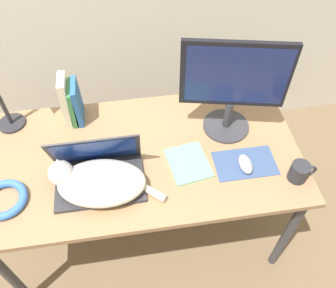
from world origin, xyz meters
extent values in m
plane|color=brown|center=(0.00, 0.00, 0.00)|extent=(12.00, 12.00, 0.00)
cube|color=#93704C|center=(0.00, 0.37, 0.70)|extent=(1.45, 0.75, 0.03)
cylinder|color=#38383D|center=(-0.68, 0.05, 0.34)|extent=(0.04, 0.04, 0.69)
cylinder|color=#38383D|center=(0.68, 0.05, 0.34)|extent=(0.04, 0.04, 0.69)
cylinder|color=#38383D|center=(-0.68, 0.70, 0.34)|extent=(0.04, 0.04, 0.69)
cylinder|color=#38383D|center=(0.68, 0.70, 0.34)|extent=(0.04, 0.04, 0.69)
cube|color=#2D2D33|center=(-0.19, 0.24, 0.72)|extent=(0.38, 0.25, 0.02)
cube|color=#28282D|center=(-0.19, 0.23, 0.73)|extent=(0.31, 0.13, 0.00)
cube|color=#2D2D33|center=(-0.19, 0.32, 0.85)|extent=(0.38, 0.10, 0.23)
cube|color=navy|center=(-0.19, 0.32, 0.85)|extent=(0.34, 0.08, 0.20)
ellipsoid|color=beige|center=(-0.18, 0.21, 0.77)|extent=(0.39, 0.28, 0.11)
sphere|color=beige|center=(-0.34, 0.26, 0.80)|extent=(0.11, 0.11, 0.11)
cone|color=beige|center=(-0.35, 0.29, 0.84)|extent=(0.04, 0.04, 0.03)
cone|color=beige|center=(-0.35, 0.24, 0.84)|extent=(0.04, 0.04, 0.03)
cylinder|color=beige|center=(0.02, 0.16, 0.73)|extent=(0.13, 0.12, 0.03)
cylinder|color=#333338|center=(0.42, 0.48, 0.72)|extent=(0.22, 0.22, 0.01)
cylinder|color=#333338|center=(0.42, 0.48, 0.80)|extent=(0.04, 0.04, 0.15)
cube|color=black|center=(0.42, 0.48, 1.04)|extent=(0.46, 0.12, 0.33)
cube|color=navy|center=(0.43, 0.47, 1.04)|extent=(0.42, 0.09, 0.29)
cube|color=#384C75|center=(0.45, 0.25, 0.72)|extent=(0.27, 0.17, 0.00)
ellipsoid|color=#99999E|center=(0.45, 0.24, 0.73)|extent=(0.06, 0.11, 0.03)
cube|color=beige|center=(-0.33, 0.65, 0.84)|extent=(0.05, 0.12, 0.26)
cube|color=#387A42|center=(-0.30, 0.65, 0.82)|extent=(0.03, 0.14, 0.21)
cube|color=#285B93|center=(-0.27, 0.65, 0.82)|extent=(0.03, 0.14, 0.22)
cylinder|color=#28282D|center=(-0.61, 0.66, 0.72)|extent=(0.13, 0.13, 0.01)
torus|color=blue|center=(-0.59, 0.21, 0.73)|extent=(0.19, 0.19, 0.03)
cube|color=#6BBC93|center=(0.20, 0.29, 0.72)|extent=(0.20, 0.23, 0.01)
cylinder|color=#28282D|center=(0.65, 0.14, 0.76)|extent=(0.08, 0.08, 0.09)
torus|color=#28282D|center=(0.70, 0.14, 0.76)|extent=(0.06, 0.01, 0.06)
camera|label=1|loc=(-0.03, -0.63, 2.00)|focal=38.00mm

